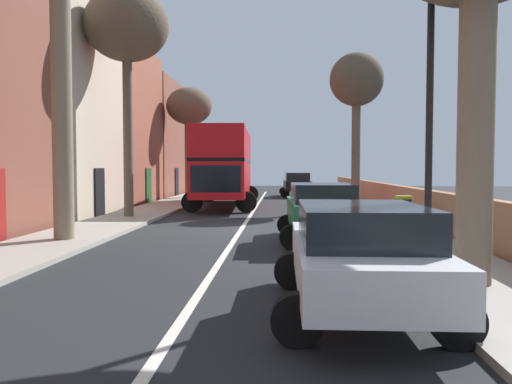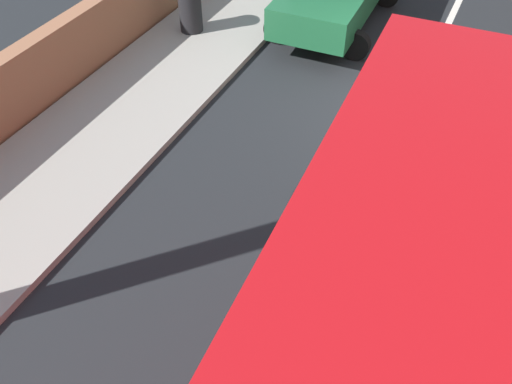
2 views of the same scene
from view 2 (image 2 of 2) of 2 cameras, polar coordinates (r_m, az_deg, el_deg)
The scene contains 5 objects.
ground_plane at distance 10.95m, azimuth 15.48°, elevation 7.97°, with size 84.00×84.00×0.00m, color black.
road_centre_line at distance 10.95m, azimuth 15.48°, elevation 7.98°, with size 0.16×54.00×0.01m, color silver.
sidewalk_right at distance 12.40m, azimuth -7.31°, elevation 14.12°, with size 2.60×60.00×0.12m, color #9E998E.
boundary_wall_right at distance 12.95m, azimuth -13.73°, elevation 17.67°, with size 0.36×54.00×1.35m, color #9E6647.
litter_bin_right at distance 13.01m, azimuth -6.93°, elevation 18.69°, with size 0.55×0.55×1.09m.
Camera 2 is at (-1.08, 8.99, 6.16)m, focal length 38.12 mm.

